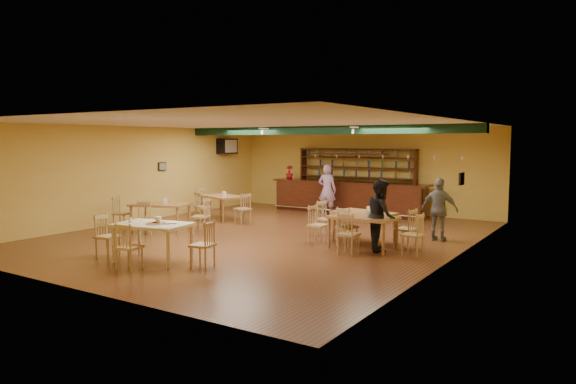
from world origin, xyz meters
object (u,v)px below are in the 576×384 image
Objects in this scene: dining_table_b at (364,227)px; dining_table_c at (161,217)px; dining_table_a at (222,207)px; near_table at (153,243)px; dining_table_d at (363,233)px; bar_counter at (348,198)px; patron_bar at (327,190)px; patron_right_a at (381,215)px.

dining_table_c reaches higher than dining_table_b.
dining_table_c is at bearing -70.70° from dining_table_a.
dining_table_a reaches higher than dining_table_b.
dining_table_c is 1.02× the size of near_table.
dining_table_c is 5.94m from dining_table_d.
dining_table_d is 4.81m from near_table.
bar_counter is at bearing 68.53° from dining_table_a.
dining_table_c is (-2.85, -6.14, -0.17)m from bar_counter.
patron_bar is (-3.06, 3.66, 0.50)m from dining_table_b.
dining_table_a is 0.98× the size of dining_table_c.
dining_table_d is at bearing 39.64° from near_table.
dining_table_c is 1.01× the size of dining_table_d.
patron_right_a is (0.80, -0.80, 0.45)m from dining_table_b.
bar_counter is at bearing 79.66° from near_table.
patron_right_a is (0.43, 0.05, 0.44)m from dining_table_d.
dining_table_d is at bearing -56.48° from dining_table_b.
dining_table_b is 0.98× the size of dining_table_d.
patron_bar is at bearing -115.25° from bar_counter.
dining_table_c is at bearing 58.48° from patron_bar.
bar_counter is 3.79× the size of near_table.
dining_table_b is 1.22m from patron_right_a.
patron_right_a is (3.56, 3.70, 0.42)m from near_table.
near_table is 8.18m from patron_bar.
patron_right_a reaches higher than dining_table_a.
patron_right_a is (3.86, -4.46, -0.05)m from patron_bar.
bar_counter is at bearing -121.97° from patron_bar.
dining_table_c is 6.39m from patron_right_a.
bar_counter is 3.74× the size of dining_table_d.
dining_table_c is 0.89× the size of patron_bar.
bar_counter is 3.49× the size of patron_right_a.
dining_table_b is (2.67, -4.48, -0.19)m from bar_counter.
dining_table_c is at bearing 124.36° from near_table.
dining_table_d is 5.68m from patron_bar.
near_table reaches higher than dining_table_c.
patron_right_a is at bearing -34.80° from dining_table_b.
near_table reaches higher than dining_table_d.
near_table reaches higher than dining_table_b.
patron_bar reaches higher than dining_table_d.
patron_bar is at bearing 46.33° from dining_table_c.
dining_table_c is 3.95m from near_table.
dining_table_d is 0.93× the size of patron_right_a.
patron_right_a reaches higher than dining_table_b.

